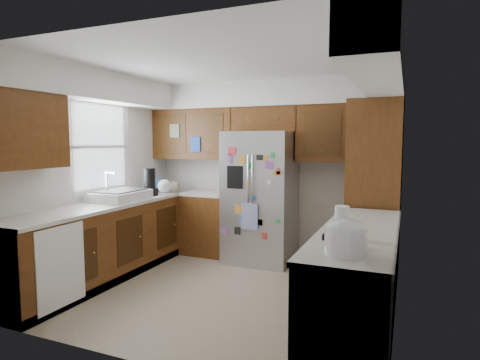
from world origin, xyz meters
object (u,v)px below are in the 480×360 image
fridge (260,197)px  paper_towel (342,222)px  rice_cooker (345,236)px  pantry (375,190)px

fridge → paper_towel: 2.46m
fridge → paper_towel: bearing=-55.2°
fridge → rice_cooker: fridge is taller
pantry → rice_cooker: (-0.00, -2.45, -0.03)m
pantry → fridge: bearing=177.9°
rice_cooker → paper_towel: (-0.10, 0.49, -0.00)m
pantry → paper_towel: bearing=-92.8°
rice_cooker → pantry: bearing=90.0°
pantry → rice_cooker: pantry is taller
fridge → paper_towel: size_ratio=7.22×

